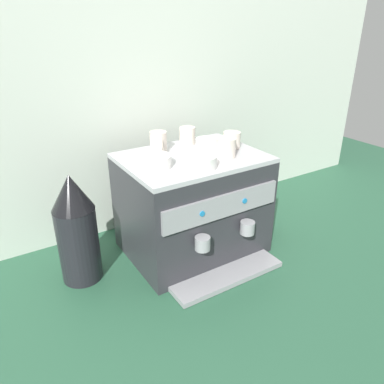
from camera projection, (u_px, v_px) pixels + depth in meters
name	position (u px, v px, depth m)	size (l,w,h in m)	color
ground_plane	(192.00, 247.00, 1.63)	(4.00, 4.00, 0.00)	#28563D
tiled_backsplash_wall	(151.00, 104.00, 1.66)	(2.80, 0.03, 1.13)	silver
espresso_machine	(193.00, 205.00, 1.54)	(0.54, 0.52, 0.42)	#2D2D33
ceramic_cup_0	(159.00, 142.00, 1.48)	(0.07, 0.11, 0.08)	beige
ceramic_cup_1	(231.00, 140.00, 1.53)	(0.07, 0.11, 0.07)	beige
ceramic_cup_2	(226.00, 147.00, 1.43)	(0.11, 0.08, 0.07)	beige
ceramic_cup_3	(188.00, 135.00, 1.58)	(0.09, 0.09, 0.07)	beige
ceramic_bowl_0	(155.00, 162.00, 1.33)	(0.12, 0.12, 0.04)	white
ceramic_bowl_1	(208.00, 144.00, 1.52)	(0.10, 0.10, 0.04)	white
ceramic_bowl_2	(201.00, 162.00, 1.33)	(0.12, 0.12, 0.04)	white
coffee_grinder	(76.00, 229.00, 1.35)	(0.15, 0.15, 0.43)	black
milk_pitcher	(262.00, 214.00, 1.78)	(0.09, 0.09, 0.12)	#B7B7BC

